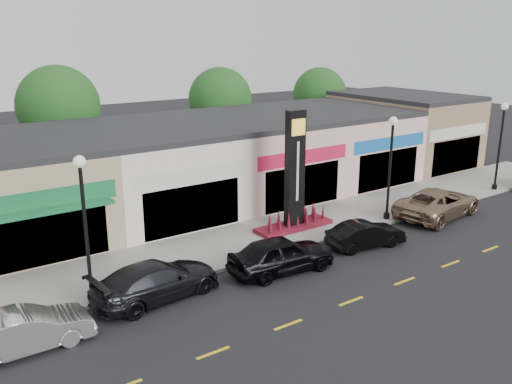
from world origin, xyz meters
TOP-DOWN VIEW (x-y plane):
  - ground at (0.00, 0.00)m, footprint 120.00×120.00m
  - sidewalk at (0.00, 4.35)m, footprint 52.00×4.30m
  - curb at (0.00, 2.10)m, footprint 52.00×0.20m
  - shop_beige at (-8.50, 11.46)m, footprint 7.00×10.85m
  - shop_cream at (-1.50, 11.47)m, footprint 7.00×10.01m
  - shop_pink_w at (5.50, 11.47)m, footprint 7.00×10.01m
  - shop_pink_e at (12.50, 11.47)m, footprint 7.00×10.01m
  - shop_tan at (19.50, 11.48)m, footprint 7.00×10.01m
  - tree_rear_west at (-4.00, 19.50)m, footprint 5.20×5.20m
  - tree_rear_mid at (8.00, 19.50)m, footprint 4.80×4.80m
  - tree_rear_east at (18.00, 19.50)m, footprint 4.60×4.60m
  - lamp_west_near at (-8.00, 2.50)m, footprint 0.44×0.44m
  - lamp_east_near at (8.00, 2.50)m, footprint 0.44×0.44m
  - lamp_east_far at (18.00, 2.50)m, footprint 0.44×0.44m
  - pylon_sign at (3.00, 4.20)m, footprint 4.20×1.30m
  - car_white_van at (-10.75, 0.53)m, footprint 1.45×4.12m
  - car_dark_sedan at (-5.86, 1.39)m, footprint 2.63×5.26m
  - car_black_sedan at (-0.56, 0.60)m, footprint 2.23×4.74m
  - car_black_conv at (4.38, 0.53)m, footprint 1.96×3.97m
  - car_gold_suv at (10.85, 1.42)m, footprint 3.44×6.03m

SIDE VIEW (x-z plane):
  - ground at x=0.00m, z-range 0.00..0.00m
  - sidewalk at x=0.00m, z-range 0.00..0.15m
  - curb at x=0.00m, z-range 0.00..0.15m
  - car_black_conv at x=4.38m, z-range 0.00..1.25m
  - car_white_van at x=-10.75m, z-range 0.00..1.36m
  - car_dark_sedan at x=-5.86m, z-range 0.00..1.47m
  - car_black_sedan at x=-0.56m, z-range 0.00..1.57m
  - car_gold_suv at x=10.85m, z-range 0.00..1.59m
  - pylon_sign at x=3.00m, z-range -0.73..5.27m
  - shop_cream at x=-1.50m, z-range 0.00..4.80m
  - shop_pink_w at x=5.50m, z-range 0.00..4.80m
  - shop_pink_e at x=12.50m, z-range 0.00..4.80m
  - shop_beige at x=-8.50m, z-range 0.00..4.80m
  - shop_tan at x=19.50m, z-range 0.00..5.30m
  - lamp_west_near at x=-8.00m, z-range 0.74..6.21m
  - lamp_east_near at x=8.00m, z-range 0.74..6.21m
  - lamp_east_far at x=18.00m, z-range 0.74..6.21m
  - tree_rear_east at x=18.00m, z-range 1.16..8.10m
  - tree_rear_mid at x=8.00m, z-range 1.24..8.53m
  - tree_rear_west at x=-4.00m, z-range 1.30..9.13m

